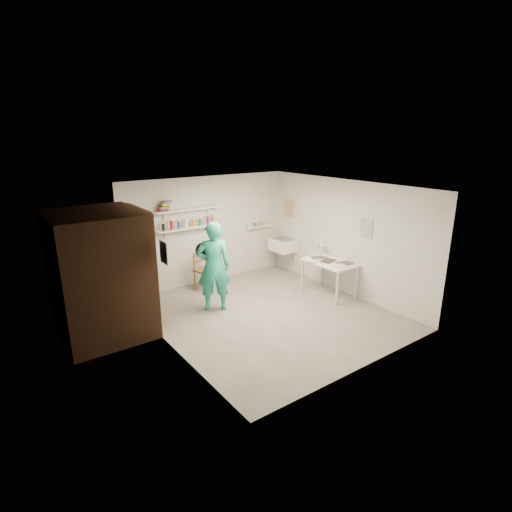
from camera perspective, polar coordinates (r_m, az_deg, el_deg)
floor at (r=7.66m, az=1.77°, el=-8.32°), size 4.00×4.50×0.02m
ceiling at (r=6.98m, az=1.96°, el=9.95°), size 4.00×4.50×0.02m
wall_back at (r=9.06m, az=-6.93°, el=3.70°), size 4.00×0.02×2.40m
wall_front at (r=5.71m, az=15.91°, el=-4.89°), size 4.00×0.02×2.40m
wall_left at (r=6.26m, az=-12.87°, el=-2.71°), size 0.02×4.50×2.40m
wall_right at (r=8.57m, az=12.57°, el=2.63°), size 0.02×4.50×2.40m
doorway_recess at (r=7.26m, az=-15.94°, el=-1.86°), size 0.02×0.90×2.00m
corridor_box at (r=7.06m, az=-21.36°, el=-2.51°), size 1.40×1.50×2.10m
door_lintel at (r=7.01m, az=-16.48°, el=6.32°), size 0.06×1.05×0.10m
door_jamb_near at (r=6.82m, az=-14.30°, el=-2.94°), size 0.06×0.10×2.00m
door_jamb_far at (r=7.72m, az=-17.10°, el=-0.84°), size 0.06×0.10×2.00m
shelf_lower at (r=8.69m, az=-9.43°, el=4.03°), size 1.50×0.22×0.03m
shelf_upper at (r=8.61m, az=-9.56°, el=6.63°), size 1.50×0.22×0.03m
ledge_shelf at (r=9.71m, az=0.33°, el=4.24°), size 0.70×0.14×0.03m
poster_left at (r=6.21m, az=-13.08°, el=0.50°), size 0.01×0.28×0.36m
poster_right_a at (r=9.73m, az=4.68°, el=6.79°), size 0.01×0.34×0.42m
poster_right_b at (r=8.14m, az=15.48°, el=3.85°), size 0.01×0.30×0.38m
belfast_sink at (r=9.69m, az=3.87°, el=1.62°), size 0.48×0.60×0.30m
man at (r=7.57m, az=-6.08°, el=-1.54°), size 0.75×0.64×1.74m
wall_clock at (r=7.61m, az=-7.51°, el=0.80°), size 0.30×0.16×0.31m
wooden_chair at (r=8.68m, az=-7.13°, el=-1.98°), size 0.53×0.52×0.92m
work_table at (r=8.57m, az=10.37°, el=-3.08°), size 0.66×1.09×0.73m
desk_lamp at (r=8.81m, az=9.35°, el=1.52°), size 0.14×0.14×0.14m
spray_cans at (r=8.67m, az=-9.46°, el=4.68°), size 1.29×0.06×0.17m
book_stack at (r=8.37m, az=-12.92°, el=6.93°), size 0.30×0.14×0.20m
ledge_pots at (r=9.70m, az=0.33°, el=4.59°), size 0.48×0.07×0.09m
papers at (r=8.45m, az=10.50°, el=-0.66°), size 0.30×0.22×0.03m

